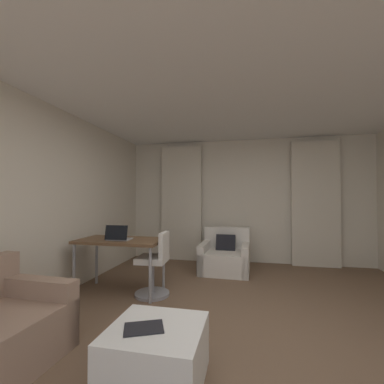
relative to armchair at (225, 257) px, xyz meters
name	(u,v)px	position (x,y,z in m)	size (l,w,h in m)	color
ground_plane	(243,337)	(0.36, -2.21, -0.26)	(12.00, 12.00, 0.00)	brown
wall_window	(245,201)	(0.36, 0.82, 1.04)	(5.12, 0.06, 2.60)	beige
wall_left	(27,203)	(-2.17, -2.21, 1.04)	(0.06, 6.12, 2.60)	beige
ceiling	(242,70)	(0.36, -2.21, 2.37)	(5.12, 6.12, 0.06)	white
curtain_left_panel	(181,203)	(-1.02, 0.69, 0.99)	(0.90, 0.06, 2.50)	beige
curtain_right_panel	(315,203)	(1.73, 0.69, 0.99)	(0.90, 0.06, 2.50)	beige
armchair	(225,257)	(0.00, 0.00, 0.00)	(0.90, 0.87, 0.78)	silver
desk	(121,244)	(-1.39, -1.37, 0.43)	(1.22, 0.65, 0.76)	brown
desk_chair	(155,267)	(-0.86, -1.38, 0.13)	(0.48, 0.48, 0.88)	gray
laptop	(118,237)	(-1.38, -1.46, 0.55)	(0.33, 0.26, 0.22)	#ADADB2
coffee_table	(156,355)	(-0.26, -2.97, -0.05)	(0.69, 0.66, 0.41)	white
magazine_open	(144,328)	(-0.34, -3.02, 0.16)	(0.34, 0.30, 0.01)	black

